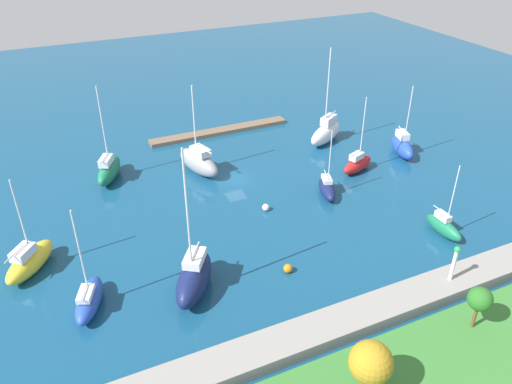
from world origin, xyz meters
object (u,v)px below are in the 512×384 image
park_tree_midwest (371,363)px  sailboat_green_off_beacon (109,170)px  harbor_beacon (454,261)px  sailboat_yellow_west_end (30,261)px  park_tree_east (480,299)px  sailboat_blue_inner_mooring (89,299)px  sailboat_green_east_end (444,226)px  sailboat_red_near_pier (358,164)px  sailboat_navy_mid_basin (327,188)px  sailboat_white_far_south (326,132)px  sailboat_blue_by_breakwater (402,146)px  sailboat_navy_lone_south (194,277)px  mooring_buoy_orange (288,268)px  sailboat_gray_center_basin (199,161)px  mooring_buoy_white (266,207)px  pier_dock (220,131)px

park_tree_midwest → sailboat_green_off_beacon: 42.88m
harbor_beacon → sailboat_yellow_west_end: sailboat_yellow_west_end is taller
park_tree_east → sailboat_blue_inner_mooring: (28.60, -16.68, -2.88)m
sailboat_green_east_end → sailboat_yellow_west_end: sailboat_yellow_west_end is taller
park_tree_east → sailboat_red_near_pier: 29.41m
sailboat_navy_mid_basin → sailboat_white_far_south: sailboat_white_far_south is taller
sailboat_blue_by_breakwater → sailboat_navy_lone_south: (35.83, 14.72, 0.28)m
mooring_buoy_orange → sailboat_yellow_west_end: bearing=-25.4°
sailboat_blue_inner_mooring → sailboat_blue_by_breakwater: bearing=-52.0°
park_tree_east → sailboat_yellow_west_end: bearing=-36.6°
sailboat_gray_center_basin → sailboat_navy_mid_basin: bearing=-149.3°
mooring_buoy_white → sailboat_white_far_south: bearing=-140.9°
harbor_beacon → sailboat_blue_inner_mooring: (30.87, -11.59, -2.37)m
park_tree_midwest → sailboat_blue_by_breakwater: 42.30m
sailboat_green_off_beacon → mooring_buoy_white: bearing=-107.7°
sailboat_blue_inner_mooring → sailboat_blue_by_breakwater: (-45.09, -12.91, 0.34)m
harbor_beacon → mooring_buoy_orange: harbor_beacon is taller
sailboat_red_near_pier → sailboat_navy_lone_south: 30.40m
park_tree_east → sailboat_blue_by_breakwater: sailboat_blue_by_breakwater is taller
sailboat_green_east_end → sailboat_green_off_beacon: (30.54, -27.63, 0.42)m
park_tree_midwest → sailboat_blue_inner_mooring: (16.69, -18.33, -3.03)m
park_tree_midwest → mooring_buoy_white: 26.91m
sailboat_navy_mid_basin → sailboat_blue_by_breakwater: 16.18m
park_tree_midwest → pier_dock: bearing=-99.0°
pier_dock → sailboat_blue_inner_mooring: bearing=51.6°
sailboat_navy_lone_south → sailboat_white_far_south: bearing=163.1°
sailboat_red_near_pier → sailboat_blue_by_breakwater: 8.62m
sailboat_green_off_beacon → mooring_buoy_white: 21.48m
sailboat_yellow_west_end → mooring_buoy_orange: sailboat_yellow_west_end is taller
park_tree_midwest → sailboat_green_east_end: size_ratio=0.55×
sailboat_green_east_end → sailboat_red_near_pier: bearing=-179.9°
pier_dock → sailboat_navy_lone_south: bearing=65.0°
sailboat_red_near_pier → sailboat_green_east_end: bearing=-109.6°
sailboat_blue_inner_mooring → sailboat_white_far_south: (-37.62, -21.18, 0.55)m
sailboat_green_east_end → sailboat_white_far_south: bearing=177.5°
sailboat_blue_inner_mooring → sailboat_yellow_west_end: 8.94m
park_tree_east → sailboat_white_far_south: sailboat_white_far_south is taller
park_tree_east → sailboat_green_east_end: size_ratio=0.47×
sailboat_yellow_west_end → sailboat_navy_mid_basin: bearing=-51.2°
sailboat_yellow_west_end → sailboat_green_off_beacon: bearing=3.9°
pier_dock → mooring_buoy_white: mooring_buoy_white is taller
sailboat_red_near_pier → sailboat_blue_by_breakwater: bearing=-10.8°
park_tree_east → sailboat_green_off_beacon: (22.38, -39.85, -2.49)m
sailboat_red_near_pier → sailboat_blue_by_breakwater: size_ratio=1.01×
sailboat_green_off_beacon → harbor_beacon: bearing=-117.1°
sailboat_white_far_south → sailboat_yellow_west_end: 44.10m
sailboat_red_near_pier → sailboat_navy_lone_south: sailboat_navy_lone_south is taller
sailboat_navy_mid_basin → sailboat_navy_lone_south: bearing=-45.0°
sailboat_white_far_south → sailboat_navy_lone_south: (28.37, 22.99, 0.07)m
pier_dock → sailboat_white_far_south: size_ratio=1.56×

